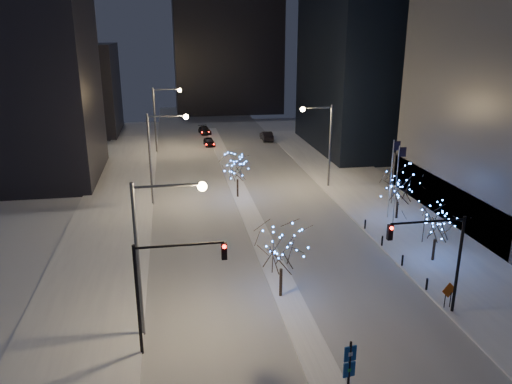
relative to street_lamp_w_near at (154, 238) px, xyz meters
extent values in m
plane|color=silver|center=(8.94, -2.00, -6.50)|extent=(160.00, 160.00, 0.00)
cube|color=#B6BAC6|center=(8.94, 33.00, -6.49)|extent=(20.00, 130.00, 0.02)
cube|color=white|center=(8.94, 28.00, -6.42)|extent=(2.00, 80.00, 0.15)
cube|color=white|center=(23.94, 18.00, -6.42)|extent=(10.00, 90.00, 0.15)
cube|color=white|center=(-5.06, 18.00, -6.42)|extent=(8.00, 90.00, 0.15)
cube|color=black|center=(-17.06, 68.00, 1.50)|extent=(18.00, 16.00, 16.00)
cube|color=black|center=(14.94, 90.00, 14.50)|extent=(24.00, 14.00, 42.00)
cylinder|color=#595E66|center=(-1.06, 0.00, -1.50)|extent=(0.24, 0.24, 10.00)
cylinder|color=#595E66|center=(0.94, 0.00, 3.20)|extent=(4.00, 0.16, 0.16)
sphere|color=#FFCC7F|center=(2.94, 0.00, 3.05)|extent=(0.56, 0.56, 0.56)
cylinder|color=#595E66|center=(-1.06, 25.00, -1.50)|extent=(0.24, 0.24, 10.00)
cylinder|color=#595E66|center=(0.94, 25.00, 3.20)|extent=(4.00, 0.16, 0.16)
sphere|color=#FFCC7F|center=(2.94, 25.00, 3.05)|extent=(0.56, 0.56, 0.56)
cylinder|color=#595E66|center=(-1.06, 50.00, -1.50)|extent=(0.24, 0.24, 10.00)
cylinder|color=#595E66|center=(0.94, 50.00, 3.20)|extent=(4.00, 0.16, 0.16)
sphere|color=#FFCC7F|center=(2.94, 50.00, 3.05)|extent=(0.56, 0.56, 0.56)
cylinder|color=#595E66|center=(19.94, 28.00, -1.50)|extent=(0.24, 0.24, 10.00)
cylinder|color=#595E66|center=(18.19, 28.00, 3.20)|extent=(3.50, 0.16, 0.16)
sphere|color=#FFCC7F|center=(16.44, 28.00, 3.05)|extent=(0.56, 0.56, 0.56)
cylinder|color=black|center=(-1.06, -2.00, -3.00)|extent=(0.20, 0.20, 7.00)
cylinder|color=black|center=(1.44, -2.00, 0.30)|extent=(5.00, 0.14, 0.14)
cube|color=black|center=(3.94, -2.00, -0.25)|extent=(0.32, 0.28, 1.00)
sphere|color=#FF0C05|center=(3.94, -2.18, 0.10)|extent=(0.22, 0.22, 0.22)
cylinder|color=black|center=(19.44, -1.00, -3.00)|extent=(0.20, 0.20, 7.00)
cylinder|color=black|center=(16.94, -1.00, 0.30)|extent=(5.00, 0.14, 0.14)
cube|color=black|center=(14.44, -1.00, -0.25)|extent=(0.32, 0.28, 1.00)
sphere|color=#FF0C05|center=(14.44, -1.18, 0.10)|extent=(0.22, 0.22, 0.22)
cylinder|color=silver|center=(21.94, 14.00, -2.35)|extent=(0.10, 0.10, 8.00)
cube|color=black|center=(22.29, 14.00, 1.05)|extent=(0.70, 0.03, 0.90)
cylinder|color=silver|center=(22.54, 16.50, -2.35)|extent=(0.10, 0.10, 8.00)
cube|color=black|center=(22.89, 16.50, 1.05)|extent=(0.70, 0.03, 0.90)
cylinder|color=black|center=(19.14, 2.00, -5.90)|extent=(0.16, 0.16, 0.90)
cylinder|color=black|center=(19.14, 6.00, -5.90)|extent=(0.16, 0.16, 0.90)
cylinder|color=black|center=(19.14, 10.00, -5.90)|extent=(0.16, 0.16, 0.90)
cylinder|color=black|center=(19.14, 14.00, -5.90)|extent=(0.16, 0.16, 0.90)
imported|color=black|center=(7.44, 53.18, -5.82)|extent=(1.89, 4.11, 1.37)
imported|color=black|center=(17.62, 55.76, -5.71)|extent=(1.71, 4.81, 1.58)
imported|color=black|center=(7.44, 63.45, -5.83)|extent=(2.39, 4.77, 1.33)
cylinder|color=black|center=(8.44, 2.99, -5.30)|extent=(0.22, 0.22, 2.09)
cylinder|color=black|center=(8.44, 25.67, -5.33)|extent=(0.22, 0.22, 2.05)
cylinder|color=black|center=(22.10, 6.54, -5.42)|extent=(0.22, 0.22, 1.85)
cylinder|color=black|center=(23.35, 16.18, -5.50)|extent=(0.22, 0.22, 1.71)
cylinder|color=black|center=(9.49, -8.00, -4.67)|extent=(0.13, 0.13, 3.65)
cube|color=navy|center=(9.49, -8.00, -3.53)|extent=(0.65, 0.18, 0.83)
cube|color=navy|center=(9.49, -8.00, -4.46)|extent=(0.65, 0.18, 0.83)
cylinder|color=black|center=(19.12, -0.52, -5.79)|extent=(0.06, 0.06, 1.12)
cylinder|color=black|center=(19.53, -0.52, -5.79)|extent=(0.06, 0.06, 1.12)
cube|color=#E55A0C|center=(19.32, -0.52, -5.03)|extent=(1.14, 0.27, 1.15)
camera|label=1|loc=(1.31, -27.92, 11.73)|focal=35.00mm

